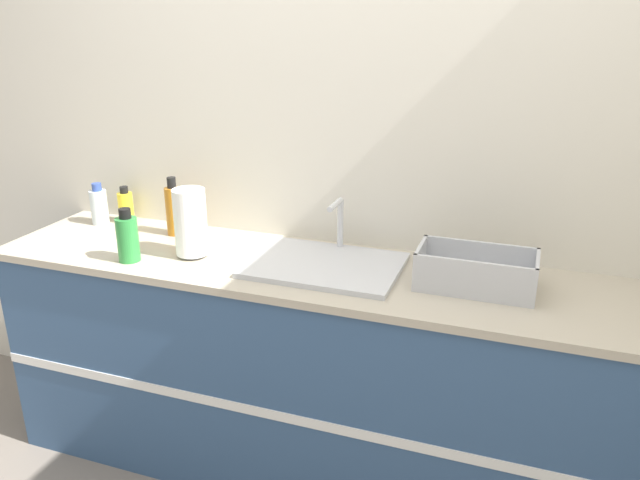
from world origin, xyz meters
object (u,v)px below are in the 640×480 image
at_px(dish_rack, 476,275).
at_px(bottle_green, 128,238).
at_px(paper_towel_roll, 190,223).
at_px(bottle_amber, 174,210).
at_px(bottle_clear, 99,206).
at_px(bottle_yellow, 126,207).
at_px(sink, 325,263).

bearing_deg(dish_rack, bottle_green, -171.77).
bearing_deg(paper_towel_roll, bottle_amber, 135.45).
distance_m(bottle_clear, bottle_yellow, 0.11).
height_order(sink, bottle_green, sink).
xyz_separation_m(bottle_amber, bottle_yellow, (-0.29, 0.07, -0.04)).
bearing_deg(bottle_green, bottle_yellow, 126.86).
height_order(sink, bottle_clear, sink).
bearing_deg(paper_towel_roll, bottle_yellow, 151.84).
bearing_deg(sink, paper_towel_roll, -172.99).
xyz_separation_m(dish_rack, bottle_green, (-1.27, -0.18, 0.04)).
distance_m(paper_towel_roll, bottle_amber, 0.28).
height_order(bottle_clear, bottle_amber, bottle_amber).
height_order(dish_rack, bottle_clear, bottle_clear).
bearing_deg(bottle_clear, sink, -7.31).
distance_m(paper_towel_roll, bottle_green, 0.24).
bearing_deg(bottle_green, paper_towel_roll, 31.27).
distance_m(sink, dish_rack, 0.54).
bearing_deg(paper_towel_roll, sink, 7.01).
xyz_separation_m(sink, paper_towel_roll, (-0.52, -0.06, 0.12)).
bearing_deg(paper_towel_roll, bottle_clear, 160.64).
height_order(sink, dish_rack, sink).
relative_size(dish_rack, bottle_amber, 1.60).
distance_m(bottle_amber, bottle_yellow, 0.30).
bearing_deg(bottle_yellow, bottle_green, -53.14).
height_order(paper_towel_roll, bottle_yellow, paper_towel_roll).
distance_m(sink, paper_towel_roll, 0.54).
height_order(bottle_green, bottle_clear, bottle_green).
xyz_separation_m(dish_rack, bottle_clear, (-1.65, 0.15, 0.03)).
bearing_deg(bottle_amber, sink, -10.23).
distance_m(bottle_green, bottle_amber, 0.32).
relative_size(bottle_clear, bottle_amber, 0.74).
distance_m(sink, bottle_amber, 0.74).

